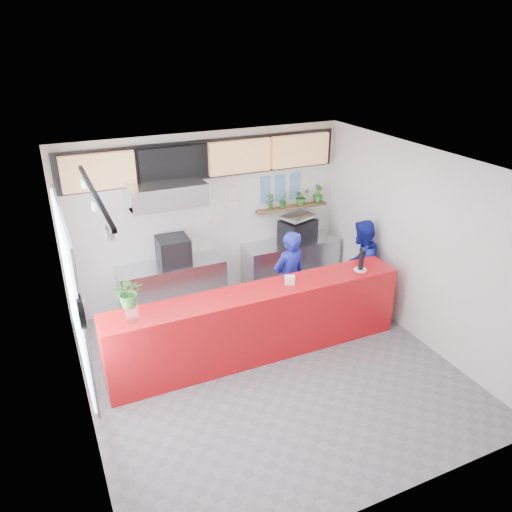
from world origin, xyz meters
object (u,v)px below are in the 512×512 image
object	(u,v)px
staff_right	(360,265)
pepper_mill	(361,260)
panini_oven	(173,251)
espresso_machine	(298,231)
staff_center	(289,279)
service_counter	(258,323)

from	to	relation	value
staff_right	pepper_mill	world-z (taller)	staff_right
panini_oven	espresso_machine	bearing A→B (deg)	2.39
espresso_machine	pepper_mill	distance (m)	1.87
staff_center	service_counter	bearing A→B (deg)	26.90
service_counter	panini_oven	distance (m)	2.03
service_counter	staff_right	size ratio (longest dim) A/B	2.78
service_counter	staff_right	distance (m)	2.29
staff_center	espresso_machine	bearing A→B (deg)	-133.19
staff_center	pepper_mill	bearing A→B (deg)	134.46
panini_oven	staff_right	distance (m)	3.19
staff_right	panini_oven	bearing A→B (deg)	-50.22
espresso_machine	pepper_mill	size ratio (longest dim) A/B	1.97
service_counter	pepper_mill	size ratio (longest dim) A/B	14.04
panini_oven	espresso_machine	distance (m)	2.37
panini_oven	pepper_mill	xyz separation A→B (m)	(2.46, -1.86, 0.14)
service_counter	panini_oven	bearing A→B (deg)	112.28
panini_oven	staff_center	world-z (taller)	staff_center
service_counter	staff_right	xyz separation A→B (m)	(2.20, 0.58, 0.26)
panini_oven	staff_right	size ratio (longest dim) A/B	0.32
staff_center	pepper_mill	xyz separation A→B (m)	(0.89, -0.66, 0.45)
espresso_machine	service_counter	bearing A→B (deg)	-149.68
service_counter	espresso_machine	world-z (taller)	espresso_machine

